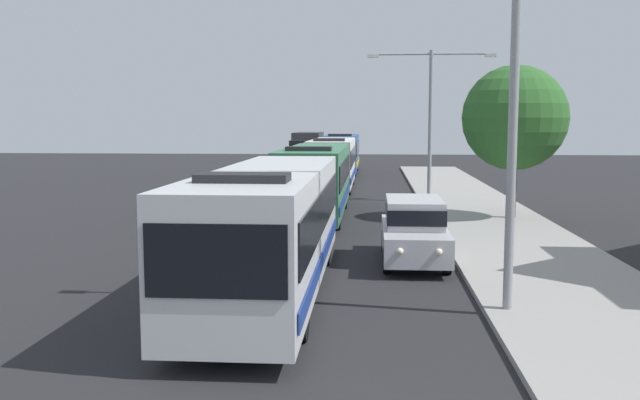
# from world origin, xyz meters

# --- Properties ---
(bus_lead) EXTENTS (2.58, 11.99, 3.21)m
(bus_lead) POSITION_xyz_m (-1.30, 9.84, 1.69)
(bus_lead) COLOR silver
(bus_lead) RESTS_ON ground_plane
(bus_second_in_line) EXTENTS (2.58, 11.06, 3.21)m
(bus_second_in_line) POSITION_xyz_m (-1.30, 23.19, 1.69)
(bus_second_in_line) COLOR #33724C
(bus_second_in_line) RESTS_ON ground_plane
(bus_middle) EXTENTS (2.58, 11.11, 3.21)m
(bus_middle) POSITION_xyz_m (-1.30, 35.73, 1.69)
(bus_middle) COLOR silver
(bus_middle) RESTS_ON ground_plane
(bus_fourth_in_line) EXTENTS (2.58, 10.64, 3.21)m
(bus_fourth_in_line) POSITION_xyz_m (-1.30, 48.39, 1.69)
(bus_fourth_in_line) COLOR #284C8C
(bus_fourth_in_line) RESTS_ON ground_plane
(white_suv) EXTENTS (1.86, 5.08, 1.90)m
(white_suv) POSITION_xyz_m (2.40, 13.82, 1.03)
(white_suv) COLOR #B7B7BC
(white_suv) RESTS_ON ground_plane
(box_truck_oncoming) EXTENTS (2.35, 8.00, 3.15)m
(box_truck_oncoming) POSITION_xyz_m (-4.60, 54.30, 1.71)
(box_truck_oncoming) COLOR black
(box_truck_oncoming) RESTS_ON ground_plane
(streetlamp_near) EXTENTS (5.69, 0.28, 8.99)m
(streetlamp_near) POSITION_xyz_m (4.10, 8.23, 5.58)
(streetlamp_near) COLOR gray
(streetlamp_near) RESTS_ON sidewalk
(streetlamp_mid) EXTENTS (6.50, 0.28, 7.62)m
(streetlamp_mid) POSITION_xyz_m (4.10, 29.50, 4.91)
(streetlamp_mid) COLOR gray
(streetlamp_mid) RESTS_ON sidewalk
(roadside_tree) EXTENTS (4.36, 4.36, 6.35)m
(roadside_tree) POSITION_xyz_m (7.02, 22.73, 4.31)
(roadside_tree) COLOR #4C3823
(roadside_tree) RESTS_ON sidewalk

